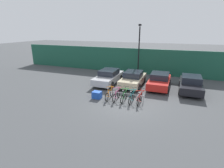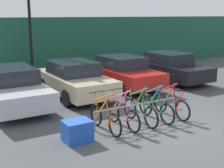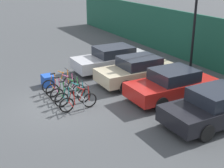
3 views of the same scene
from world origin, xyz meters
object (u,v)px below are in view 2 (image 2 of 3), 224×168
Objects in this scene: bicycle_orange at (105,118)px; car_black at (170,67)px; car_beige at (74,79)px; bicycle_green at (140,111)px; car_silver at (11,87)px; bike_rack at (137,107)px; bicycle_teal at (156,108)px; lamp_post at (29,13)px; bicycle_pink at (123,115)px; cargo_crate at (77,131)px; bicycle_red at (171,105)px; car_red at (122,72)px.

bicycle_orange is 0.40× the size of car_black.
bicycle_orange is at bearing -102.67° from car_beige.
bicycle_green is 4.78m from car_silver.
car_black reaches higher than bicycle_green.
bicycle_orange is (-1.22, -0.15, -0.10)m from bike_rack.
lamp_post is at bearing 102.20° from bicycle_teal.
car_silver is at bearing 118.77° from bicycle_pink.
bicycle_teal is 5.93m from car_black.
lamp_post is (-0.76, 7.83, 2.78)m from bike_rack.
cargo_crate is (-2.79, -0.24, -0.10)m from bicycle_teal.
cargo_crate is at bearing -169.93° from bike_rack.
bicycle_green is at bearing -177.53° from bicycle_teal.
bicycle_teal is 4.08m from car_beige.
car_beige reaches higher than bike_rack.
bicycle_green is 1.21m from bicycle_red.
car_beige and car_red have the same top height.
car_red is at bearing 75.75° from bicycle_red.
car_silver is 4.16m from cargo_crate.
bicycle_teal is at bearing 178.10° from bicycle_red.
bicycle_red is 5.51m from car_black.
car_silver is at bearing 127.33° from bike_rack.
car_black reaches higher than bike_rack.
bicycle_green is 1.00× the size of bicycle_teal.
lamp_post is at bearing 80.19° from cargo_crate.
bicycle_teal is at bearing -109.99° from car_red.
car_black is at bearing 36.71° from bicycle_orange.
car_red is at bearing 64.84° from bicycle_green.
car_black is at bearing 36.22° from bicycle_pink.
bicycle_teal is at bearing 4.90° from cargo_crate.
bike_rack is 1.74× the size of bicycle_green.
car_black is 8.28m from cargo_crate.
bicycle_red is 3.41m from cargo_crate.
car_silver is (-1.61, 3.85, 0.31)m from bicycle_orange.
car_silver is 0.78× the size of lamp_post.
car_red is 0.97× the size of car_black.
bicycle_pink is 0.38× the size of car_silver.
bicycle_orange is 4.08m from car_beige.
car_silver is (-2.82, 3.85, 0.31)m from bicycle_green.
bicycle_orange and bicycle_teal have the same top height.
car_silver and car_beige have the same top height.
lamp_post reaches higher than car_silver.
bicycle_red is at bearing -131.12° from car_black.
bicycle_orange is 1.00× the size of bicycle_teal.
bicycle_pink is 2.44× the size of cargo_crate.
bicycle_teal is at bearing 2.30° from bicycle_orange.
car_red is at bearing 4.20° from car_silver.
car_black is at bearing 1.97° from car_beige.
car_beige is (0.30, 3.97, 0.31)m from bicycle_pink.
car_beige is 4.62m from cargo_crate.
car_red is at bearing 55.78° from bicycle_pink.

